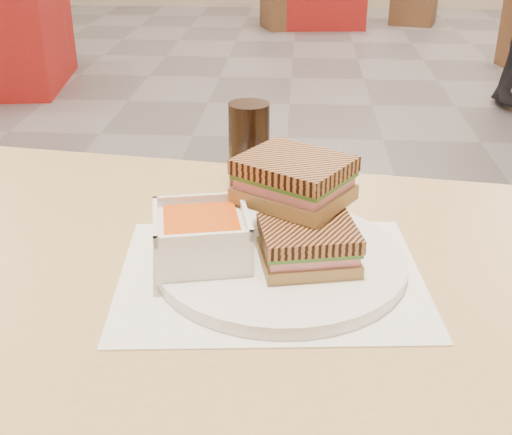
# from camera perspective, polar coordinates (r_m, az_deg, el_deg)

# --- Properties ---
(main_table) EXTENTS (1.28, 0.85, 0.75)m
(main_table) POSITION_cam_1_polar(r_m,az_deg,el_deg) (0.88, -7.09, -10.72)
(main_table) COLOR tan
(main_table) RESTS_ON ground
(tray_liner) EXTENTS (0.38, 0.31, 0.00)m
(tray_liner) POSITION_cam_1_polar(r_m,az_deg,el_deg) (0.79, 1.26, -5.04)
(tray_liner) COLOR white
(tray_liner) RESTS_ON main_table
(plate) EXTENTS (0.30, 0.30, 0.02)m
(plate) POSITION_cam_1_polar(r_m,az_deg,el_deg) (0.80, 2.13, -3.70)
(plate) COLOR white
(plate) RESTS_ON tray_liner
(soup_bowl) EXTENTS (0.13, 0.13, 0.06)m
(soup_bowl) POSITION_cam_1_polar(r_m,az_deg,el_deg) (0.79, -4.68, -1.77)
(soup_bowl) COLOR white
(soup_bowl) RESTS_ON plate
(panini_lower) EXTENTS (0.13, 0.11, 0.05)m
(panini_lower) POSITION_cam_1_polar(r_m,az_deg,el_deg) (0.77, 4.51, -2.41)
(panini_lower) COLOR #AB8848
(panini_lower) RESTS_ON plate
(panini_upper) EXTENTS (0.16, 0.15, 0.06)m
(panini_upper) POSITION_cam_1_polar(r_m,az_deg,el_deg) (0.81, 3.30, 3.27)
(panini_upper) COLOR #AB8848
(panini_upper) RESTS_ON panini_lower
(cola_glass) EXTENTS (0.06, 0.06, 0.13)m
(cola_glass) POSITION_cam_1_polar(r_m,az_deg,el_deg) (1.01, -0.60, 6.16)
(cola_glass) COLOR black
(cola_glass) RESTS_ON main_table
(bg_chair_0r) EXTENTS (0.53, 0.53, 0.48)m
(bg_chair_0r) POSITION_cam_1_polar(r_m,az_deg,el_deg) (4.85, -19.47, 13.76)
(bg_chair_0r) COLOR brown
(bg_chair_0r) RESTS_ON ground
(bg_chair_2l) EXTENTS (0.51, 0.51, 0.45)m
(bg_chair_2l) POSITION_cam_1_polar(r_m,az_deg,el_deg) (6.53, 2.59, 17.90)
(bg_chair_2l) COLOR brown
(bg_chair_2l) RESTS_ON ground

